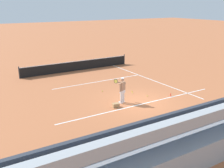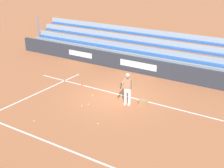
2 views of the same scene
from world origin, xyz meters
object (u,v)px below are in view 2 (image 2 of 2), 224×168
at_px(tennis_ball_near_player, 98,124).
at_px(tennis_ball_toward_net, 34,121).
at_px(tennis_player, 127,89).
at_px(ball_box_cardboard, 143,102).
at_px(tennis_ball_far_right, 93,95).
at_px(tennis_ball_on_baseline, 82,106).
at_px(tennis_ball_midcourt, 88,104).
at_px(water_bottle, 82,85).

distance_m(tennis_ball_near_player, tennis_ball_toward_net, 3.11).
distance_m(tennis_player, tennis_ball_near_player, 2.84).
height_order(ball_box_cardboard, tennis_ball_far_right, ball_box_cardboard).
height_order(tennis_ball_on_baseline, tennis_ball_near_player, same).
distance_m(tennis_ball_far_right, tennis_ball_near_player, 3.38).
relative_size(tennis_player, tennis_ball_on_baseline, 25.98).
bearing_deg(tennis_ball_far_right, ball_box_cardboard, -169.47).
bearing_deg(tennis_ball_far_right, tennis_ball_on_baseline, 102.65).
relative_size(tennis_ball_on_baseline, tennis_ball_far_right, 1.00).
height_order(tennis_ball_toward_net, tennis_ball_midcourt, same).
bearing_deg(ball_box_cardboard, tennis_ball_near_player, 75.87).
xyz_separation_m(tennis_player, tennis_ball_far_right, (2.22, 0.13, -0.86)).
bearing_deg(tennis_ball_on_baseline, water_bottle, -52.51).
relative_size(ball_box_cardboard, tennis_ball_on_baseline, 6.06).
bearing_deg(tennis_ball_midcourt, tennis_ball_toward_net, 69.83).
relative_size(tennis_ball_near_player, water_bottle, 0.30).
relative_size(tennis_ball_toward_net, tennis_ball_midcourt, 1.00).
distance_m(ball_box_cardboard, tennis_ball_on_baseline, 3.32).
distance_m(ball_box_cardboard, tennis_ball_midcourt, 2.97).
height_order(tennis_ball_far_right, tennis_ball_midcourt, same).
relative_size(tennis_player, tennis_ball_far_right, 25.98).
distance_m(tennis_ball_near_player, water_bottle, 4.97).
relative_size(tennis_ball_on_baseline, water_bottle, 0.30).
relative_size(tennis_player, tennis_ball_midcourt, 25.98).
bearing_deg(tennis_player, tennis_ball_far_right, 3.27).
bearing_deg(tennis_ball_midcourt, tennis_player, -144.57).
bearing_deg(ball_box_cardboard, water_bottle, -3.71).
bearing_deg(ball_box_cardboard, tennis_ball_far_right, 10.53).
xyz_separation_m(tennis_player, tennis_ball_near_player, (0.03, 2.70, -0.86)).
distance_m(tennis_ball_toward_net, water_bottle, 4.93).
xyz_separation_m(tennis_ball_on_baseline, tennis_ball_far_right, (0.32, -1.42, 0.00)).
distance_m(ball_box_cardboard, tennis_ball_near_player, 3.23).
xyz_separation_m(tennis_ball_near_player, tennis_ball_toward_net, (2.76, 1.44, 0.00)).
height_order(tennis_ball_far_right, tennis_ball_toward_net, same).
bearing_deg(ball_box_cardboard, tennis_ball_toward_net, 52.20).
relative_size(tennis_player, tennis_ball_toward_net, 25.98).
xyz_separation_m(tennis_ball_on_baseline, tennis_ball_near_player, (-1.88, 1.15, 0.00)).
bearing_deg(tennis_player, tennis_ball_near_player, 89.45).
height_order(tennis_ball_far_right, water_bottle, water_bottle).
bearing_deg(tennis_ball_midcourt, tennis_ball_near_player, 138.57).
xyz_separation_m(ball_box_cardboard, tennis_ball_toward_net, (3.55, 4.57, -0.10)).
height_order(tennis_player, tennis_ball_midcourt, tennis_player).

